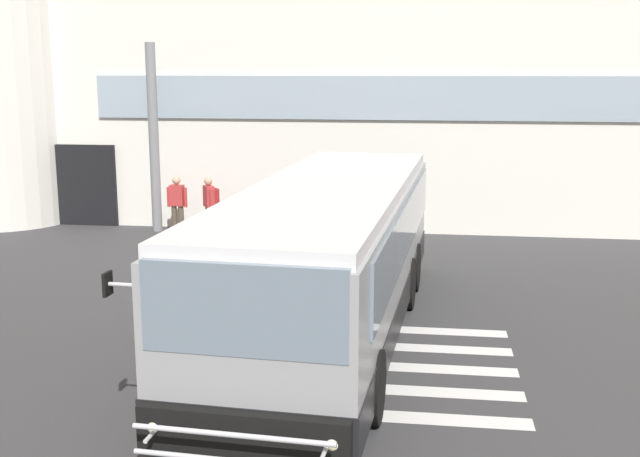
% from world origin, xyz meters
% --- Properties ---
extents(ground_plane, '(80.00, 90.00, 0.02)m').
position_xyz_m(ground_plane, '(0.00, 0.00, -0.01)').
color(ground_plane, '#353538').
rests_on(ground_plane, ground).
extents(bay_paint_stripes, '(4.40, 3.96, 0.01)m').
position_xyz_m(bay_paint_stripes, '(2.00, -4.20, 0.00)').
color(bay_paint_stripes, silver).
rests_on(bay_paint_stripes, ground).
extents(terminal_building, '(23.29, 13.80, 7.83)m').
position_xyz_m(terminal_building, '(-0.69, 11.62, 3.91)').
color(terminal_building, silver).
rests_on(terminal_building, ground).
extents(entry_support_column, '(0.28, 0.28, 5.31)m').
position_xyz_m(entry_support_column, '(-4.93, 5.40, 2.65)').
color(entry_support_column, slate).
rests_on(entry_support_column, ground).
extents(bus_main_foreground, '(3.65, 10.79, 2.70)m').
position_xyz_m(bus_main_foreground, '(1.09, -2.90, 1.33)').
color(bus_main_foreground, gray).
rests_on(bus_main_foreground, ground).
extents(passenger_near_column, '(0.59, 0.24, 1.68)m').
position_xyz_m(passenger_near_column, '(-4.13, 4.84, 0.93)').
color(passenger_near_column, '#4C4233').
rests_on(passenger_near_column, ground).
extents(passenger_by_doorway, '(0.50, 0.52, 1.68)m').
position_xyz_m(passenger_by_doorway, '(-3.19, 4.84, 0.96)').
color(passenger_by_doorway, '#2D2D33').
rests_on(passenger_by_doorway, ground).
extents(safety_bollard_yellow, '(0.18, 0.18, 0.90)m').
position_xyz_m(safety_bollard_yellow, '(1.02, 3.60, 0.45)').
color(safety_bollard_yellow, yellow).
rests_on(safety_bollard_yellow, ground).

